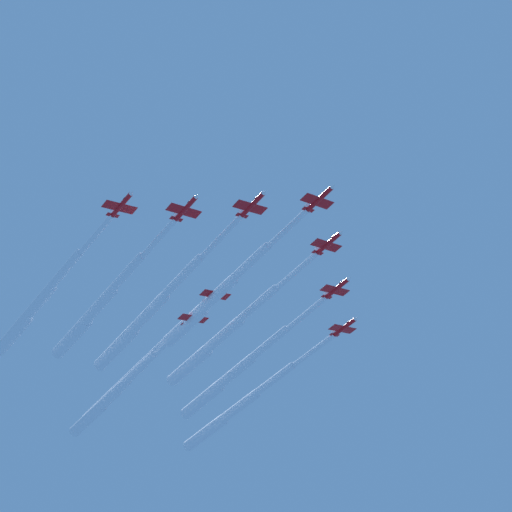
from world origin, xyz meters
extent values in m
cylinder|color=red|center=(-2.45, -23.85, 214.81)|extent=(2.22, 9.09, 1.35)
cone|color=white|center=(-2.94, -28.88, 214.81)|extent=(1.41, 1.42, 1.29)
cylinder|color=black|center=(-1.99, -19.13, 214.81)|extent=(1.07, 0.70, 1.02)
ellipsoid|color=black|center=(-2.77, -25.81, 215.26)|extent=(1.09, 1.98, 0.86)
cube|color=red|center=(-2.39, -23.32, 214.76)|extent=(8.36, 3.48, 2.38)
cube|color=white|center=(1.29, -23.67, 215.85)|extent=(0.92, 2.36, 0.28)
cube|color=white|center=(-6.10, -22.96, 213.80)|extent=(0.92, 2.36, 0.28)
cube|color=red|center=(-2.09, -20.09, 214.81)|extent=(3.20, 1.40, 0.95)
cube|color=white|center=(-2.34, -20.07, 215.72)|extent=(0.76, 1.45, 1.86)
cylinder|color=white|center=(-1.26, -11.55, 214.81)|extent=(3.34, 16.90, 1.72)
cylinder|color=white|center=(-0.12, 3.03, 214.73)|extent=(4.20, 16.99, 2.58)
cylinder|color=white|center=(1.69, 17.54, 214.84)|extent=(5.06, 17.07, 3.45)
cylinder|color=white|center=(3.53, 32.06, 214.95)|extent=(5.92, 17.15, 4.31)
cylinder|color=red|center=(9.96, -14.80, 215.66)|extent=(2.20, 9.09, 1.36)
cone|color=white|center=(9.48, -19.83, 215.66)|extent=(1.40, 1.42, 1.29)
cylinder|color=black|center=(10.41, -10.07, 215.66)|extent=(1.07, 0.69, 1.02)
ellipsoid|color=black|center=(9.64, -16.76, 216.12)|extent=(1.09, 1.98, 0.86)
cube|color=red|center=(10.02, -14.26, 215.62)|extent=(8.35, 3.46, 2.39)
cube|color=white|center=(13.69, -14.61, 216.72)|extent=(0.92, 2.36, 0.28)
cube|color=white|center=(6.31, -13.91, 214.65)|extent=(0.92, 2.36, 0.28)
cube|color=red|center=(10.31, -11.04, 215.66)|extent=(3.20, 1.39, 0.96)
cube|color=white|center=(10.06, -11.01, 216.58)|extent=(0.76, 1.45, 1.86)
cylinder|color=white|center=(11.20, -1.76, 215.66)|extent=(3.47, 18.59, 1.72)
cylinder|color=white|center=(12.43, 14.29, 215.58)|extent=(4.33, 18.67, 2.59)
cylinder|color=white|center=(14.35, 30.27, 215.70)|extent=(5.18, 18.75, 3.45)
cylinder|color=white|center=(16.29, 46.25, 215.81)|extent=(6.04, 18.83, 4.31)
cylinder|color=red|center=(-12.76, -12.46, 214.40)|extent=(2.39, 9.10, 1.37)
cone|color=white|center=(-13.34, -17.48, 214.40)|extent=(1.44, 1.44, 1.30)
cylinder|color=black|center=(-12.22, -7.74, 214.40)|extent=(1.09, 0.71, 1.03)
ellipsoid|color=black|center=(-13.12, -14.41, 214.85)|extent=(1.13, 1.99, 0.87)
cube|color=red|center=(-12.68, -11.93, 214.35)|extent=(8.35, 3.61, 2.53)
cube|color=white|center=(-9.04, -12.35, 215.52)|extent=(0.96, 2.37, 0.30)
cube|color=white|center=(-16.37, -11.50, 213.32)|extent=(0.96, 2.37, 0.30)
cube|color=red|center=(-12.33, -8.71, 214.40)|extent=(3.20, 1.45, 1.01)
cube|color=white|center=(-12.60, -8.68, 215.31)|extent=(0.81, 1.47, 1.86)
cylinder|color=white|center=(-11.19, 1.08, 214.40)|extent=(4.00, 19.81, 1.74)
cylinder|color=white|center=(-9.51, 18.16, 214.32)|extent=(4.86, 19.91, 2.61)
cylinder|color=white|center=(-7.14, 35.17, 214.43)|extent=(5.73, 20.01, 3.48)
cylinder|color=white|center=(-4.75, 52.17, 214.56)|extent=(6.59, 20.11, 4.35)
cylinder|color=red|center=(22.37, -5.74, 214.53)|extent=(2.25, 9.09, 1.36)
cone|color=white|center=(21.86, -10.77, 214.53)|extent=(1.41, 1.42, 1.29)
cylinder|color=black|center=(22.84, -1.02, 214.53)|extent=(1.07, 0.70, 1.02)
ellipsoid|color=black|center=(22.04, -7.70, 214.98)|extent=(1.10, 1.98, 0.86)
cube|color=red|center=(22.43, -5.21, 214.49)|extent=(8.35, 3.50, 2.43)
cube|color=white|center=(26.10, -5.58, 215.61)|extent=(0.93, 2.36, 0.29)
cube|color=white|center=(18.73, -4.84, 213.50)|extent=(0.93, 2.36, 0.29)
cube|color=red|center=(22.74, -1.98, 214.53)|extent=(3.20, 1.40, 0.97)
cube|color=white|center=(22.48, -1.96, 215.45)|extent=(0.77, 1.46, 1.86)
cylinder|color=white|center=(23.68, 7.35, 214.53)|extent=(3.58, 18.74, 1.73)
cylinder|color=white|center=(25.01, 23.52, 214.45)|extent=(4.44, 18.82, 2.59)
cylinder|color=white|center=(27.02, 39.63, 214.56)|extent=(5.30, 18.91, 3.46)
cylinder|color=white|center=(29.06, 55.73, 214.68)|extent=(6.16, 19.00, 4.32)
cylinder|color=red|center=(-23.07, -1.07, 214.82)|extent=(2.33, 9.09, 1.35)
cone|color=white|center=(-23.62, -6.09, 214.82)|extent=(1.42, 1.43, 1.28)
cylinder|color=black|center=(-22.55, 3.65, 214.82)|extent=(1.07, 0.71, 1.01)
ellipsoid|color=black|center=(-23.41, -3.03, 215.27)|extent=(1.11, 1.99, 0.86)
cube|color=red|center=(-23.00, -0.54, 214.77)|extent=(8.39, 3.57, 2.33)
cube|color=white|center=(-19.32, -0.94, 215.84)|extent=(0.95, 2.36, 0.28)
cube|color=white|center=(-26.71, -0.13, 213.83)|extent=(0.95, 2.36, 0.28)
cube|color=red|center=(-22.65, 2.69, 214.82)|extent=(3.22, 1.43, 0.93)
cube|color=white|center=(-22.90, 2.71, 215.73)|extent=(0.76, 1.46, 1.87)
cylinder|color=white|center=(-21.68, 11.51, 214.82)|extent=(3.62, 17.58, 1.72)
cylinder|color=white|center=(-20.30, 26.67, 214.74)|extent=(4.48, 17.68, 2.58)
cylinder|color=white|center=(-18.24, 41.76, 214.85)|extent=(5.33, 17.77, 3.43)
cylinder|color=white|center=(-16.15, 56.84, 214.96)|extent=(6.18, 17.87, 4.29)
cylinder|color=red|center=(34.78, 3.31, 214.11)|extent=(2.15, 9.09, 1.37)
cone|color=white|center=(34.34, -1.72, 214.11)|extent=(1.41, 1.41, 1.30)
cylinder|color=black|center=(35.19, 8.04, 214.11)|extent=(1.08, 0.69, 1.03)
ellipsoid|color=black|center=(34.47, 1.35, 214.56)|extent=(1.09, 1.97, 0.87)
cube|color=red|center=(34.84, 3.85, 214.06)|extent=(8.29, 3.40, 2.56)
cube|color=white|center=(38.49, 3.53, 215.24)|extent=(0.90, 2.35, 0.30)
cube|color=white|center=(31.15, 4.17, 213.01)|extent=(0.90, 2.35, 0.30)
cube|color=red|center=(35.11, 7.08, 214.11)|extent=(3.18, 1.37, 1.02)
cube|color=white|center=(34.83, 7.10, 215.02)|extent=(0.78, 1.45, 1.85)
cylinder|color=white|center=(35.98, 16.96, 214.11)|extent=(3.48, 19.97, 1.75)
cylinder|color=white|center=(37.20, 34.21, 214.02)|extent=(4.35, 20.04, 2.62)
cylinder|color=white|center=(39.11, 51.41, 214.14)|extent=(5.22, 20.12, 3.49)
cylinder|color=white|center=(41.04, 68.60, 214.27)|extent=(6.09, 20.20, 4.36)
cylinder|color=red|center=(-33.37, 10.32, 217.64)|extent=(2.21, 9.09, 1.39)
cone|color=white|center=(-33.84, 5.29, 217.64)|extent=(1.43, 1.42, 1.32)
cylinder|color=black|center=(-32.94, 15.05, 217.64)|extent=(1.09, 0.69, 1.04)
ellipsoid|color=black|center=(-33.70, 8.36, 218.09)|extent=(1.11, 1.98, 0.88)
cube|color=red|center=(-33.31, 10.86, 217.60)|extent=(8.24, 3.43, 2.75)
cube|color=white|center=(-29.69, 10.52, 218.87)|extent=(0.91, 2.35, 0.31)
cube|color=white|center=(-36.97, 11.20, 216.46)|extent=(0.91, 2.35, 0.31)
cube|color=red|center=(-33.03, 14.08, 217.64)|extent=(3.16, 1.38, 1.09)
cube|color=white|center=(-33.32, 14.11, 218.55)|extent=(0.83, 1.46, 1.84)
cylinder|color=white|center=(-32.18, 23.19, 217.64)|extent=(3.43, 18.20, 1.77)
cylinder|color=white|center=(-31.01, 38.90, 217.55)|extent=(4.31, 18.28, 2.65)
cylinder|color=white|center=(-29.17, 54.55, 217.68)|extent=(5.19, 18.36, 3.53)
cylinder|color=white|center=(-27.30, 70.20, 217.82)|extent=(6.07, 18.45, 4.42)
cylinder|color=red|center=(1.75, 17.04, 215.63)|extent=(2.34, 9.10, 1.37)
cone|color=white|center=(1.20, 12.02, 215.63)|extent=(1.44, 1.43, 1.30)
cylinder|color=black|center=(2.27, 21.76, 215.63)|extent=(1.09, 0.71, 1.03)
ellipsoid|color=black|center=(1.40, 15.08, 216.08)|extent=(1.13, 1.99, 0.87)
cube|color=red|center=(1.83, 17.57, 215.58)|extent=(8.33, 3.56, 2.56)
cube|color=white|center=(5.47, 17.17, 216.76)|extent=(0.95, 2.36, 0.30)
cube|color=white|center=(-1.86, 17.98, 214.54)|extent=(0.95, 2.36, 0.30)
cube|color=red|center=(2.16, 20.80, 215.63)|extent=(3.19, 1.43, 1.02)
cube|color=white|center=(1.89, 20.83, 216.54)|extent=(0.81, 1.46, 1.85)
cylinder|color=white|center=(3.21, 30.33, 215.63)|extent=(3.82, 19.22, 1.74)
cylinder|color=white|center=(4.74, 46.92, 215.55)|extent=(4.69, 19.32, 2.62)
cylinder|color=white|center=(6.95, 63.43, 215.66)|extent=(5.55, 19.41, 3.49)
cylinder|color=white|center=(9.18, 79.93, 215.79)|extent=(6.42, 19.51, 4.36)
cylinder|color=red|center=(2.80, 27.26, 214.54)|extent=(2.30, 9.09, 1.38)
cone|color=white|center=(2.28, 22.24, 214.54)|extent=(1.44, 1.43, 1.31)
cylinder|color=black|center=(3.29, 31.99, 214.54)|extent=(1.09, 0.70, 1.03)
ellipsoid|color=black|center=(2.46, 25.31, 214.99)|extent=(1.12, 1.99, 0.88)
cube|color=red|center=(2.87, 27.80, 214.50)|extent=(8.30, 3.52, 2.63)
cube|color=white|center=(6.51, 27.42, 215.71)|extent=(0.93, 2.36, 0.30)
cube|color=white|center=(-0.80, 28.18, 213.42)|extent=(0.93, 2.36, 0.30)
cube|color=red|center=(3.19, 31.02, 214.54)|extent=(3.18, 1.41, 1.05)
cube|color=white|center=(2.91, 31.05, 215.45)|extent=(0.82, 1.46, 1.85)
cylinder|color=white|center=(4.14, 40.17, 214.54)|extent=(3.62, 18.31, 1.75)
cylinder|color=white|center=(5.49, 55.96, 214.46)|extent=(4.49, 18.40, 2.63)
cylinder|color=white|center=(7.52, 71.69, 214.58)|extent=(5.37, 18.49, 3.51)
cylinder|color=white|center=(9.57, 87.41, 214.71)|extent=(6.24, 18.58, 4.38)
camera|label=1|loc=(-94.20, -103.28, 79.59)|focal=55.88mm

